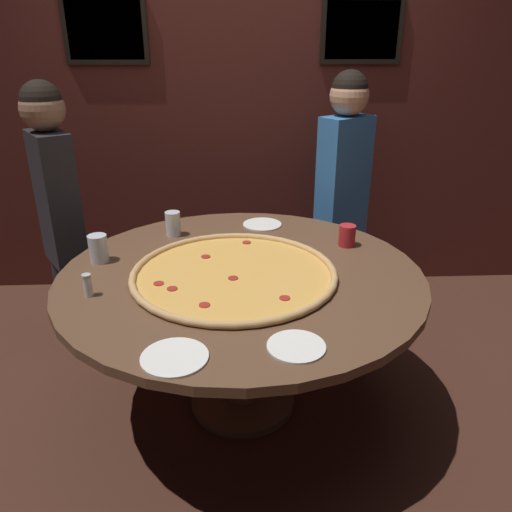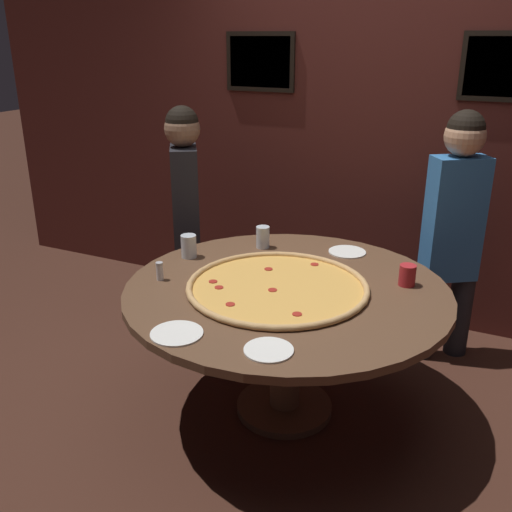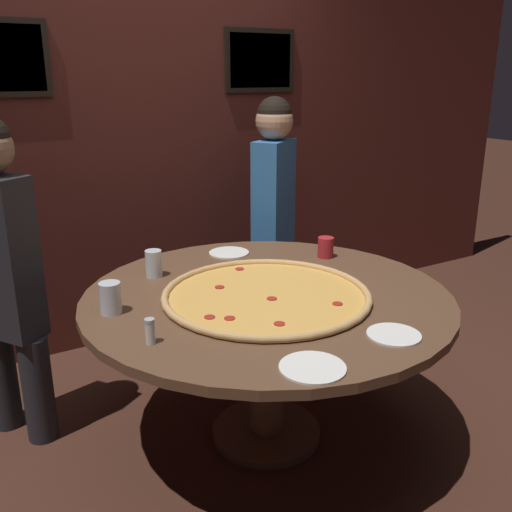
# 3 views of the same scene
# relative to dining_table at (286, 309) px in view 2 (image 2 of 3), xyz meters

# --- Properties ---
(ground_plane) EXTENTS (24.00, 24.00, 0.00)m
(ground_plane) POSITION_rel_dining_table_xyz_m (0.00, 0.00, -0.62)
(ground_plane) COLOR #422319
(back_wall) EXTENTS (6.40, 0.08, 2.60)m
(back_wall) POSITION_rel_dining_table_xyz_m (0.00, 1.42, 0.69)
(back_wall) COLOR #4C1E19
(back_wall) RESTS_ON ground_plane
(dining_table) EXTENTS (1.64, 1.64, 0.74)m
(dining_table) POSITION_rel_dining_table_xyz_m (0.00, 0.00, 0.00)
(dining_table) COLOR brown
(dining_table) RESTS_ON ground_plane
(giant_pizza) EXTENTS (0.91, 0.91, 0.03)m
(giant_pizza) POSITION_rel_dining_table_xyz_m (-0.03, -0.04, 0.14)
(giant_pizza) COLOR #E5A84C
(giant_pizza) RESTS_ON dining_table
(drink_cup_front_edge) EXTENTS (0.08, 0.08, 0.13)m
(drink_cup_front_edge) POSITION_rel_dining_table_xyz_m (-0.35, 0.47, 0.19)
(drink_cup_front_edge) COLOR silver
(drink_cup_front_edge) RESTS_ON dining_table
(drink_cup_beside_pizza) EXTENTS (0.08, 0.08, 0.11)m
(drink_cup_beside_pizza) POSITION_rel_dining_table_xyz_m (0.54, 0.28, 0.18)
(drink_cup_beside_pizza) COLOR #B22328
(drink_cup_beside_pizza) RESTS_ON dining_table
(drink_cup_by_shaker) EXTENTS (0.09, 0.09, 0.13)m
(drink_cup_by_shaker) POSITION_rel_dining_table_xyz_m (-0.66, 0.14, 0.19)
(drink_cup_by_shaker) COLOR silver
(drink_cup_by_shaker) RESTS_ON dining_table
(white_plate_beside_cup) EXTENTS (0.22, 0.22, 0.01)m
(white_plate_beside_cup) POSITION_rel_dining_table_xyz_m (0.13, 0.60, 0.13)
(white_plate_beside_cup) COLOR white
(white_plate_beside_cup) RESTS_ON dining_table
(white_plate_right_side) EXTENTS (0.20, 0.20, 0.01)m
(white_plate_right_side) POSITION_rel_dining_table_xyz_m (0.18, -0.61, 0.13)
(white_plate_right_side) COLOR white
(white_plate_right_side) RESTS_ON dining_table
(white_plate_near_front) EXTENTS (0.23, 0.23, 0.01)m
(white_plate_near_front) POSITION_rel_dining_table_xyz_m (-0.23, -0.65, 0.13)
(white_plate_near_front) COLOR white
(white_plate_near_front) RESTS_ON dining_table
(condiment_shaker) EXTENTS (0.04, 0.04, 0.10)m
(condiment_shaker) POSITION_rel_dining_table_xyz_m (-0.63, -0.20, 0.17)
(condiment_shaker) COLOR silver
(condiment_shaker) RESTS_ON dining_table
(diner_far_right) EXTENTS (0.32, 0.39, 1.52)m
(diner_far_right) POSITION_rel_dining_table_xyz_m (-0.99, 0.64, 0.25)
(diner_far_right) COLOR #232328
(diner_far_right) RESTS_ON ground_plane
(diner_side_right) EXTENTS (0.40, 0.33, 1.54)m
(diner_side_right) POSITION_rel_dining_table_xyz_m (0.66, 0.98, 0.26)
(diner_side_right) COLOR #232328
(diner_side_right) RESTS_ON ground_plane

